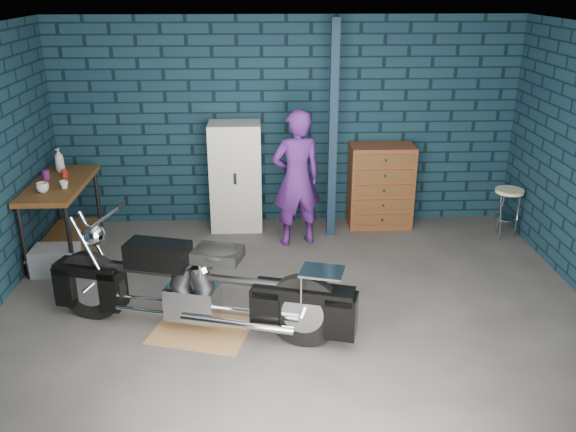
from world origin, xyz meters
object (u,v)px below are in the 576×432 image
(person, at_px, (297,179))
(shop_stool, at_px, (507,213))
(tool_chest, at_px, (381,186))
(locker, at_px, (236,177))
(motorcycle, at_px, (198,279))
(storage_bin, at_px, (56,260))
(workbench, at_px, (64,219))

(person, height_order, shop_stool, person)
(tool_chest, bearing_deg, locker, 180.00)
(person, bearing_deg, motorcycle, 47.95)
(person, relative_size, tool_chest, 1.54)
(motorcycle, bearing_deg, tool_chest, 65.33)
(motorcycle, distance_m, storage_bin, 2.21)
(workbench, relative_size, person, 0.83)
(storage_bin, xyz_separation_m, tool_chest, (3.89, 1.26, 0.40))
(shop_stool, bearing_deg, motorcycle, -150.29)
(motorcycle, distance_m, person, 2.28)
(storage_bin, bearing_deg, tool_chest, 17.94)
(workbench, height_order, locker, locker)
(motorcycle, bearing_deg, shop_stool, 45.08)
(workbench, height_order, person, person)
(person, bearing_deg, shop_stool, 166.38)
(workbench, bearing_deg, motorcycle, -45.50)
(person, bearing_deg, tool_chest, -170.23)
(motorcycle, height_order, tool_chest, tool_chest)
(person, relative_size, locker, 1.20)
(motorcycle, height_order, storage_bin, motorcycle)
(workbench, distance_m, locker, 2.17)
(workbench, distance_m, motorcycle, 2.52)
(person, height_order, tool_chest, person)
(motorcycle, relative_size, shop_stool, 3.87)
(motorcycle, relative_size, storage_bin, 5.07)
(workbench, xyz_separation_m, shop_stool, (5.46, 0.31, -0.13))
(locker, bearing_deg, person, -35.33)
(storage_bin, height_order, tool_chest, tool_chest)
(workbench, height_order, motorcycle, motorcycle)
(workbench, xyz_separation_m, tool_chest, (3.91, 0.76, 0.10))
(person, distance_m, locker, 0.94)
(storage_bin, bearing_deg, motorcycle, -36.61)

